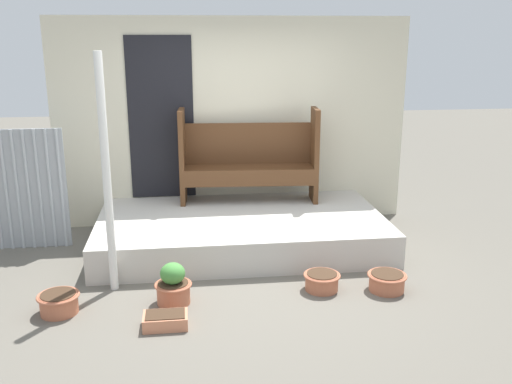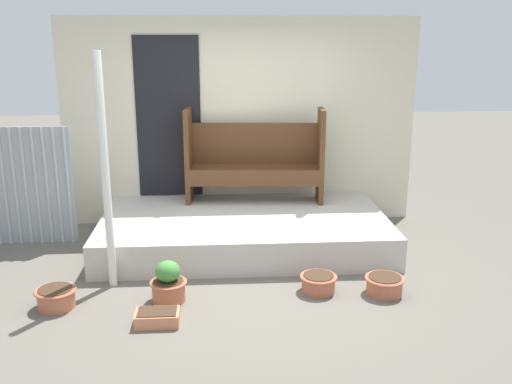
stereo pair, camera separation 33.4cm
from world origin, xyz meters
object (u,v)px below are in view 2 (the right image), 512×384
flower_pot_left (56,297)px  flower_pot_right (318,282)px  flower_pot_far_right (384,284)px  support_post (105,174)px  bench (255,157)px  flower_pot_middle (168,284)px  planter_box_rect (157,317)px

flower_pot_left → flower_pot_right: 2.43m
flower_pot_far_right → support_post: bearing=171.9°
support_post → bench: size_ratio=1.32×
flower_pot_middle → planter_box_rect: flower_pot_middle is taller
flower_pot_far_right → flower_pot_left: bearing=-178.5°
support_post → flower_pot_left: (-0.43, -0.45, -1.02)m
flower_pot_middle → flower_pot_right: 1.43m
bench → flower_pot_right: 2.13m
support_post → flower_pot_right: (2.00, -0.28, -1.03)m
support_post → flower_pot_left: size_ratio=6.04×
bench → flower_pot_left: bearing=-129.2°
flower_pot_left → planter_box_rect: size_ratio=1.00×
flower_pot_middle → flower_pot_right: flower_pot_middle is taller
support_post → flower_pot_right: support_post is taller
flower_pot_far_right → bench: bearing=119.3°
bench → flower_pot_right: bearing=-71.4°
flower_pot_left → flower_pot_far_right: (3.05, 0.08, -0.01)m
flower_pot_right → support_post: bearing=172.0°
support_post → flower_pot_middle: (0.58, -0.39, -0.96)m
flower_pot_middle → flower_pot_far_right: (2.04, 0.02, -0.07)m
bench → support_post: bearing=-129.0°
bench → flower_pot_right: (0.49, -1.89, -0.83)m
bench → flower_pot_right: bench is taller
support_post → bench: bearing=47.0°
flower_pot_left → flower_pot_middle: bearing=3.5°
flower_pot_right → flower_pot_far_right: size_ratio=0.95×
flower_pot_left → flower_pot_far_right: size_ratio=0.98×
bench → flower_pot_middle: 2.33m
flower_pot_left → flower_pot_middle: (1.01, 0.06, 0.07)m
bench → planter_box_rect: 2.76m
bench → planter_box_rect: bearing=-108.2°
support_post → flower_pot_far_right: support_post is taller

